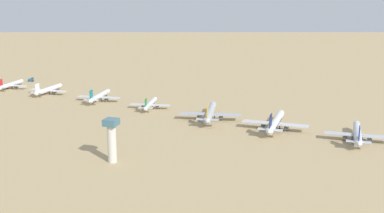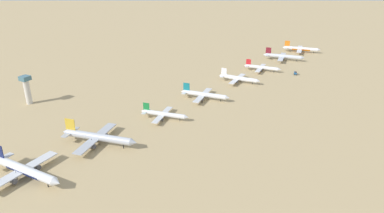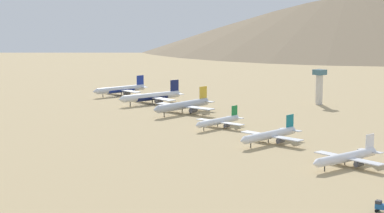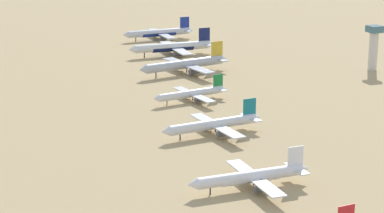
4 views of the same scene
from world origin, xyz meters
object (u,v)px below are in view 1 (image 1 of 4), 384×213
(parked_jet_2, at_px, (210,113))
(parked_jet_3, at_px, (150,104))
(parked_jet_4, at_px, (99,96))
(control_tower, at_px, (112,138))
(parked_jet_5, at_px, (48,89))
(parked_jet_0, at_px, (358,134))
(parked_jet_1, at_px, (275,122))
(parked_jet_6, at_px, (11,85))
(service_truck, at_px, (31,79))

(parked_jet_2, xyz_separation_m, parked_jet_3, (17.06, 53.16, -1.49))
(parked_jet_4, distance_m, control_tower, 146.54)
(control_tower, bearing_deg, parked_jet_2, -15.20)
(parked_jet_5, bearing_deg, parked_jet_0, -102.25)
(parked_jet_3, relative_size, parked_jet_5, 0.91)
(parked_jet_0, xyz_separation_m, parked_jet_2, (18.54, 99.03, 0.54))
(parked_jet_1, relative_size, parked_jet_3, 1.39)
(parked_jet_0, height_order, parked_jet_6, parked_jet_0)
(parked_jet_0, xyz_separation_m, parked_jet_6, (64.70, 303.99, -0.81))
(parked_jet_0, height_order, control_tower, control_tower)
(parked_jet_1, relative_size, service_truck, 9.45)
(parked_jet_0, bearing_deg, parked_jet_4, 77.32)
(parked_jet_3, xyz_separation_m, control_tower, (-115.15, -26.51, 9.91))
(parked_jet_1, bearing_deg, parked_jet_0, -99.52)
(parked_jet_0, xyz_separation_m, parked_jet_4, (45.39, 201.70, -0.41))
(parked_jet_0, relative_size, parked_jet_2, 0.91)
(service_truck, distance_m, control_tower, 256.02)
(parked_jet_4, bearing_deg, parked_jet_0, -102.68)
(parked_jet_3, bearing_deg, parked_jet_4, 78.82)
(parked_jet_0, distance_m, parked_jet_2, 100.75)
(parked_jet_4, xyz_separation_m, parked_jet_6, (19.31, 102.29, -0.40))
(parked_jet_1, bearing_deg, parked_jet_5, 77.07)
(parked_jet_0, relative_size, control_tower, 2.03)
(parked_jet_3, xyz_separation_m, parked_jet_6, (29.10, 151.79, 0.14))
(service_truck, bearing_deg, control_tower, -134.60)
(parked_jet_0, bearing_deg, parked_jet_2, 79.39)
(parked_jet_5, bearing_deg, control_tower, -135.77)
(parked_jet_2, distance_m, control_tower, 101.99)
(parked_jet_2, relative_size, parked_jet_5, 1.27)
(parked_jet_2, distance_m, parked_jet_6, 210.09)
(parked_jet_0, bearing_deg, parked_jet_1, 80.48)
(control_tower, bearing_deg, parked_jet_4, 31.32)
(parked_jet_2, bearing_deg, parked_jet_0, -100.61)
(parked_jet_5, distance_m, control_tower, 189.34)
(parked_jet_3, xyz_separation_m, parked_jet_4, (9.78, 49.50, 0.55))
(parked_jet_1, height_order, parked_jet_2, parked_jet_2)
(parked_jet_3, bearing_deg, service_truck, 67.50)
(parked_jet_1, relative_size, parked_jet_6, 1.33)
(parked_jet_2, distance_m, service_truck, 224.11)
(parked_jet_4, bearing_deg, parked_jet_5, 79.31)
(parked_jet_3, distance_m, service_truck, 168.41)
(parked_jet_5, bearing_deg, parked_jet_4, -100.69)
(parked_jet_2, bearing_deg, parked_jet_3, 72.21)
(control_tower, bearing_deg, parked_jet_3, 12.97)
(parked_jet_1, bearing_deg, parked_jet_2, 78.23)
(parked_jet_1, distance_m, parked_jet_2, 48.65)
(parked_jet_0, xyz_separation_m, parked_jet_1, (8.62, 51.40, 0.43))
(parked_jet_0, xyz_separation_m, service_truck, (100.05, 307.77, -2.63))
(control_tower, bearing_deg, service_truck, 45.40)
(parked_jet_5, height_order, service_truck, parked_jet_5)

